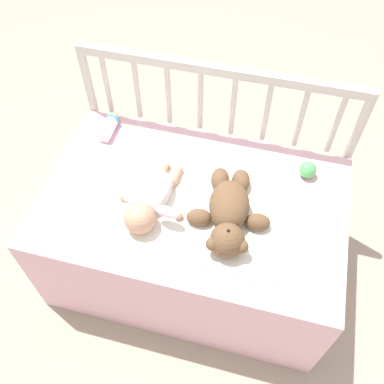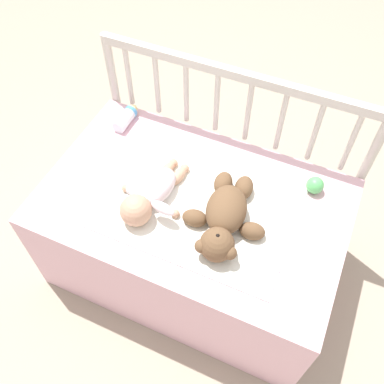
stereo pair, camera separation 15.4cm
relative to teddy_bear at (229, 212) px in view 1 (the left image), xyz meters
The scene contains 8 objects.
ground_plane 0.58m from the teddy_bear, 158.24° to the left, with size 12.00×12.00×0.00m, color tan.
crib_mattress 0.34m from the teddy_bear, 158.24° to the left, with size 1.14×0.71×0.50m.
crib_rail 0.46m from the teddy_bear, 108.39° to the left, with size 1.14×0.04×0.82m.
blanket 0.14m from the teddy_bear, 167.48° to the left, with size 0.73×0.48×0.01m.
teddy_bear is the anchor object (origin of this frame).
baby 0.28m from the teddy_bear, behind, with size 0.26×0.35×0.11m.
toy_ball 0.38m from the teddy_bear, 48.50° to the left, with size 0.07×0.07×0.07m.
baby_bottle 0.66m from the teddy_bear, 150.82° to the left, with size 0.06×0.15×0.06m.
Camera 1 is at (0.23, -0.90, 1.79)m, focal length 40.00 mm.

